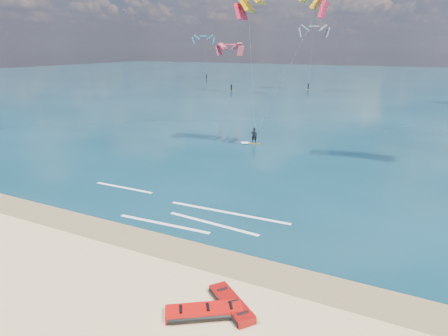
# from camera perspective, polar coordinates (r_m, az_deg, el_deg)

# --- Properties ---
(ground) EXTENTS (320.00, 320.00, 0.00)m
(ground) POSITION_cam_1_polar(r_m,az_deg,el_deg) (54.18, 13.68, 6.25)
(ground) COLOR tan
(ground) RESTS_ON ground
(wet_sand_strip) EXTENTS (320.00, 2.40, 0.01)m
(wet_sand_strip) POSITION_cam_1_polar(r_m,az_deg,el_deg) (21.55, -11.04, -10.10)
(wet_sand_strip) COLOR brown
(wet_sand_strip) RESTS_ON ground
(sea) EXTENTS (320.00, 200.00, 0.04)m
(sea) POSITION_cam_1_polar(r_m,az_deg,el_deg) (116.94, 21.37, 11.17)
(sea) COLOR #0A2C39
(sea) RESTS_ON ground
(packed_kite_left) EXTENTS (3.20, 2.68, 0.41)m
(packed_kite_left) POSITION_cam_1_polar(r_m,az_deg,el_deg) (16.03, -2.86, -20.33)
(packed_kite_left) COLOR red
(packed_kite_left) RESTS_ON ground
(packed_kite_mid) EXTENTS (2.86, 2.50, 0.39)m
(packed_kite_mid) POSITION_cam_1_polar(r_m,az_deg,el_deg) (16.42, 1.05, -19.27)
(packed_kite_mid) COLOR #9D0C0A
(packed_kite_mid) RESTS_ON ground
(kitesurfer_main) EXTENTS (10.42, 6.79, 15.22)m
(kitesurfer_main) POSITION_cam_1_polar(r_m,az_deg,el_deg) (36.99, 6.12, 14.04)
(kitesurfer_main) COLOR gold
(kitesurfer_main) RESTS_ON sea
(shoreline_foam) EXTENTS (15.00, 4.14, 0.01)m
(shoreline_foam) POSITION_cam_1_polar(r_m,az_deg,el_deg) (24.56, -5.45, -6.23)
(shoreline_foam) COLOR white
(shoreline_foam) RESTS_ON ground
(distant_kites) EXTENTS (79.78, 29.77, 13.60)m
(distant_kites) POSITION_cam_1_polar(r_m,az_deg,el_deg) (90.67, 10.82, 14.51)
(distant_kites) COLOR gray
(distant_kites) RESTS_ON ground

